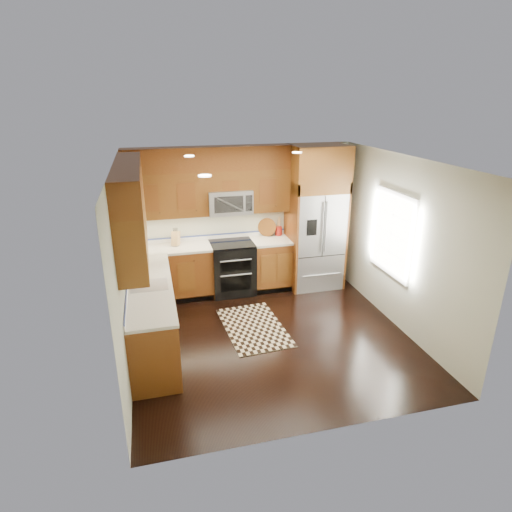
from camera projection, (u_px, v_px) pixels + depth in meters
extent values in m
plane|color=black|center=(271.00, 336.00, 6.42)|extent=(4.00, 4.00, 0.00)
cube|color=#B4B9A7|center=(241.00, 218.00, 7.78)|extent=(4.00, 0.02, 2.60)
cube|color=#B4B9A7|center=(123.00, 269.00, 5.50)|extent=(0.02, 4.00, 2.60)
cube|color=#B4B9A7|center=(400.00, 244.00, 6.42)|extent=(0.02, 4.00, 2.60)
cube|color=white|center=(392.00, 234.00, 6.56)|extent=(0.04, 1.10, 1.30)
cube|color=white|center=(392.00, 234.00, 6.56)|extent=(0.02, 0.95, 1.15)
cube|color=brown|center=(173.00, 274.00, 7.50)|extent=(1.37, 0.60, 0.90)
cube|color=brown|center=(271.00, 264.00, 7.92)|extent=(0.72, 0.60, 0.90)
cube|color=brown|center=(152.00, 317.00, 6.05)|extent=(0.60, 2.40, 0.90)
cube|color=white|center=(213.00, 245.00, 7.51)|extent=(2.85, 0.62, 0.04)
cube|color=white|center=(149.00, 287.00, 5.89)|extent=(0.62, 2.40, 0.04)
cube|color=brown|center=(210.00, 193.00, 7.31)|extent=(2.85, 0.33, 0.75)
cube|color=brown|center=(133.00, 224.00, 5.54)|extent=(0.33, 2.40, 0.75)
cube|color=brown|center=(209.00, 159.00, 7.10)|extent=(2.85, 0.33, 0.40)
cube|color=brown|center=(128.00, 180.00, 5.33)|extent=(0.33, 2.40, 0.40)
cube|color=black|center=(232.00, 268.00, 7.72)|extent=(0.76, 0.64, 0.92)
cube|color=black|center=(232.00, 243.00, 7.55)|extent=(0.76, 0.60, 0.02)
cube|color=black|center=(236.00, 266.00, 7.37)|extent=(0.55, 0.01, 0.18)
cube|color=black|center=(236.00, 283.00, 7.49)|extent=(0.55, 0.01, 0.28)
cylinder|color=#B2B2B7|center=(236.00, 261.00, 7.31)|extent=(0.55, 0.02, 0.02)
cylinder|color=#B2B2B7|center=(236.00, 275.00, 7.40)|extent=(0.55, 0.02, 0.02)
cube|color=#B2B2B7|center=(230.00, 202.00, 7.41)|extent=(0.76, 0.40, 0.42)
cube|color=black|center=(229.00, 204.00, 7.22)|extent=(0.50, 0.01, 0.28)
cube|color=#B2B2B7|center=(315.00, 239.00, 7.88)|extent=(0.90, 0.74, 1.80)
cube|color=black|center=(324.00, 227.00, 7.42)|extent=(0.01, 0.01, 1.08)
cube|color=black|center=(312.00, 228.00, 7.37)|extent=(0.18, 0.01, 0.28)
cube|color=brown|center=(291.00, 236.00, 7.74)|extent=(0.04, 0.74, 2.00)
cube|color=brown|center=(339.00, 232.00, 7.95)|extent=(0.04, 0.74, 2.00)
cube|color=brown|center=(318.00, 168.00, 7.42)|extent=(0.98, 0.74, 0.80)
cube|color=#B2B2B7|center=(149.00, 285.00, 5.88)|extent=(0.50, 0.42, 0.02)
cylinder|color=#B2B2B7|center=(133.00, 271.00, 5.98)|extent=(0.02, 0.02, 0.28)
torus|color=#B2B2B7|center=(132.00, 264.00, 5.86)|extent=(0.18, 0.02, 0.18)
cube|color=black|center=(254.00, 327.00, 6.66)|extent=(0.96, 1.50, 0.01)
cube|color=tan|center=(176.00, 238.00, 7.42)|extent=(0.16, 0.19, 0.24)
cylinder|color=#A31B14|center=(279.00, 231.00, 7.95)|extent=(0.15, 0.15, 0.16)
cylinder|color=brown|center=(267.00, 235.00, 7.94)|extent=(0.45, 0.45, 0.02)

